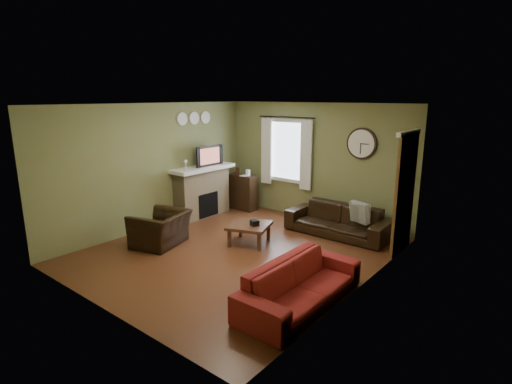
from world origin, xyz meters
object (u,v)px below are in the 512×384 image
Objects in this scene: coffee_table at (249,234)px; sofa_brown at (338,220)px; bookshelf at (242,192)px; sofa_red at (301,284)px; armchair at (161,229)px.

sofa_brown is at bearing 54.32° from coffee_table.
sofa_brown is (2.73, -0.23, -0.13)m from bookshelf.
sofa_brown is at bearing 17.97° from sofa_red.
armchair is at bearing -139.07° from coffee_table.
sofa_red is at bearing -39.93° from bookshelf.
bookshelf is at bearing 50.07° from sofa_red.
sofa_brown is 2.13× the size of armchair.
armchair reaches higher than coffee_table.
sofa_red is 2.09× the size of armchair.
armchair is (0.40, -2.81, -0.12)m from bookshelf.
bookshelf is at bearing 172.13° from armchair.
sofa_brown is 1.84m from coffee_table.
armchair reaches higher than sofa_brown.
sofa_red is (0.91, -2.82, -0.01)m from sofa_brown.
bookshelf is 2.74m from sofa_brown.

